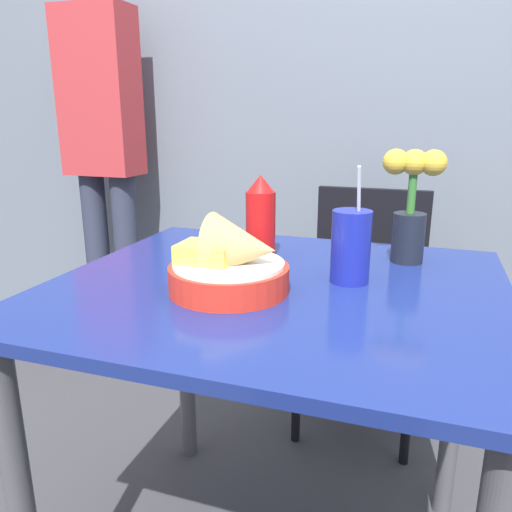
% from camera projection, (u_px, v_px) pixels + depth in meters
% --- Properties ---
extents(wall_window, '(7.00, 0.06, 2.60)m').
position_uv_depth(wall_window, '(365.00, 58.00, 1.99)').
color(wall_window, slate).
rests_on(wall_window, ground_plane).
extents(dining_table, '(0.91, 0.81, 0.75)m').
position_uv_depth(dining_table, '(276.00, 337.00, 1.06)').
color(dining_table, navy).
rests_on(dining_table, ground_plane).
extents(chair_far_window, '(0.40, 0.40, 0.83)m').
position_uv_depth(chair_far_window, '(366.00, 285.00, 1.78)').
color(chair_far_window, black).
rests_on(chair_far_window, ground_plane).
extents(food_basket, '(0.23, 0.23, 0.15)m').
position_uv_depth(food_basket, '(233.00, 265.00, 0.96)').
color(food_basket, red).
rests_on(food_basket, dining_table).
extents(ketchup_bottle, '(0.07, 0.07, 0.20)m').
position_uv_depth(ketchup_bottle, '(261.00, 218.00, 1.18)').
color(ketchup_bottle, red).
rests_on(ketchup_bottle, dining_table).
extents(drink_cup, '(0.08, 0.08, 0.24)m').
position_uv_depth(drink_cup, '(351.00, 249.00, 1.01)').
color(drink_cup, '#192399').
rests_on(drink_cup, dining_table).
extents(flower_vase, '(0.14, 0.07, 0.26)m').
position_uv_depth(flower_vase, '(411.00, 202.00, 1.13)').
color(flower_vase, black).
rests_on(flower_vase, dining_table).
extents(person_standing, '(0.32, 0.19, 1.71)m').
position_uv_depth(person_standing, '(103.00, 137.00, 2.18)').
color(person_standing, '#2D3347').
rests_on(person_standing, ground_plane).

